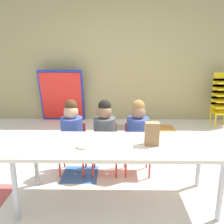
{
  "coord_description": "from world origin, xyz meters",
  "views": [
    {
      "loc": [
        -0.02,
        -2.68,
        1.5
      ],
      "look_at": [
        -0.05,
        -0.26,
        0.86
      ],
      "focal_mm": 38.97,
      "sensor_mm": 36.0,
      "label": 1
    }
  ],
  "objects_px": {
    "seated_child_far_right": "(138,130)",
    "donut_powdered_on_plate": "(82,146)",
    "kid_chair_yellow_stack": "(221,96)",
    "seated_child_near_camera": "(72,130)",
    "paper_plate_near_edge": "(82,148)",
    "folded_activity_table": "(62,96)",
    "paper_bag_brown": "(152,134)",
    "craft_table": "(117,149)",
    "donut_powdered_loose": "(152,142)",
    "seated_child_middle_seat": "(105,130)"
  },
  "relations": [
    {
      "from": "seated_child_middle_seat",
      "to": "donut_powdered_on_plate",
      "type": "distance_m",
      "value": 0.71
    },
    {
      "from": "seated_child_near_camera",
      "to": "kid_chair_yellow_stack",
      "type": "relative_size",
      "value": 0.88
    },
    {
      "from": "kid_chair_yellow_stack",
      "to": "folded_activity_table",
      "type": "bearing_deg",
      "value": 176.49
    },
    {
      "from": "seated_child_middle_seat",
      "to": "paper_bag_brown",
      "type": "xyz_separation_m",
      "value": [
        0.47,
        -0.59,
        0.17
      ]
    },
    {
      "from": "folded_activity_table",
      "to": "paper_plate_near_edge",
      "type": "relative_size",
      "value": 6.04
    },
    {
      "from": "donut_powdered_on_plate",
      "to": "donut_powdered_loose",
      "type": "bearing_deg",
      "value": 11.57
    },
    {
      "from": "folded_activity_table",
      "to": "paper_plate_near_edge",
      "type": "distance_m",
      "value": 3.01
    },
    {
      "from": "donut_powdered_loose",
      "to": "seated_child_near_camera",
      "type": "bearing_deg",
      "value": 147.68
    },
    {
      "from": "seated_child_far_right",
      "to": "paper_bag_brown",
      "type": "relative_size",
      "value": 4.17
    },
    {
      "from": "paper_bag_brown",
      "to": "donut_powdered_on_plate",
      "type": "relative_size",
      "value": 1.81
    },
    {
      "from": "craft_table",
      "to": "paper_bag_brown",
      "type": "bearing_deg",
      "value": -2.19
    },
    {
      "from": "seated_child_near_camera",
      "to": "seated_child_far_right",
      "type": "bearing_deg",
      "value": 0.0
    },
    {
      "from": "kid_chair_yellow_stack",
      "to": "donut_powdered_loose",
      "type": "bearing_deg",
      "value": -124.28
    },
    {
      "from": "donut_powdered_on_plate",
      "to": "seated_child_near_camera",
      "type": "bearing_deg",
      "value": 107.71
    },
    {
      "from": "craft_table",
      "to": "donut_powdered_loose",
      "type": "height_order",
      "value": "donut_powdered_loose"
    },
    {
      "from": "seated_child_middle_seat",
      "to": "donut_powdered_loose",
      "type": "bearing_deg",
      "value": -48.99
    },
    {
      "from": "paper_plate_near_edge",
      "to": "paper_bag_brown",
      "type": "bearing_deg",
      "value": 8.59
    },
    {
      "from": "craft_table",
      "to": "seated_child_near_camera",
      "type": "distance_m",
      "value": 0.79
    },
    {
      "from": "seated_child_near_camera",
      "to": "folded_activity_table",
      "type": "distance_m",
      "value": 2.29
    },
    {
      "from": "seated_child_far_right",
      "to": "paper_bag_brown",
      "type": "xyz_separation_m",
      "value": [
        0.08,
        -0.59,
        0.17
      ]
    },
    {
      "from": "craft_table",
      "to": "seated_child_far_right",
      "type": "relative_size",
      "value": 2.14
    },
    {
      "from": "paper_plate_near_edge",
      "to": "craft_table",
      "type": "bearing_deg",
      "value": 18.88
    },
    {
      "from": "paper_plate_near_edge",
      "to": "donut_powdered_on_plate",
      "type": "bearing_deg",
      "value": 0.0
    },
    {
      "from": "seated_child_far_right",
      "to": "seated_child_middle_seat",
      "type": "bearing_deg",
      "value": 180.0
    },
    {
      "from": "craft_table",
      "to": "kid_chair_yellow_stack",
      "type": "distance_m",
      "value": 3.32
    },
    {
      "from": "craft_table",
      "to": "seated_child_far_right",
      "type": "xyz_separation_m",
      "value": [
        0.25,
        0.58,
        -0.01
      ]
    },
    {
      "from": "seated_child_middle_seat",
      "to": "seated_child_far_right",
      "type": "height_order",
      "value": "same"
    },
    {
      "from": "seated_child_far_right",
      "to": "folded_activity_table",
      "type": "relative_size",
      "value": 0.84
    },
    {
      "from": "seated_child_middle_seat",
      "to": "paper_plate_near_edge",
      "type": "bearing_deg",
      "value": -104.21
    },
    {
      "from": "kid_chair_yellow_stack",
      "to": "paper_bag_brown",
      "type": "height_order",
      "value": "kid_chair_yellow_stack"
    },
    {
      "from": "seated_child_near_camera",
      "to": "paper_plate_near_edge",
      "type": "bearing_deg",
      "value": -72.29
    },
    {
      "from": "donut_powdered_loose",
      "to": "paper_plate_near_edge",
      "type": "bearing_deg",
      "value": -168.43
    },
    {
      "from": "paper_bag_brown",
      "to": "seated_child_middle_seat",
      "type": "bearing_deg",
      "value": 128.68
    },
    {
      "from": "kid_chair_yellow_stack",
      "to": "folded_activity_table",
      "type": "xyz_separation_m",
      "value": [
        -3.21,
        0.2,
        -0.04
      ]
    },
    {
      "from": "craft_table",
      "to": "donut_powdered_on_plate",
      "type": "height_order",
      "value": "donut_powdered_on_plate"
    },
    {
      "from": "kid_chair_yellow_stack",
      "to": "donut_powdered_on_plate",
      "type": "height_order",
      "value": "kid_chair_yellow_stack"
    },
    {
      "from": "paper_bag_brown",
      "to": "donut_powdered_loose",
      "type": "distance_m",
      "value": 0.1
    },
    {
      "from": "paper_bag_brown",
      "to": "seated_child_near_camera",
      "type": "bearing_deg",
      "value": 145.74
    },
    {
      "from": "kid_chair_yellow_stack",
      "to": "folded_activity_table",
      "type": "height_order",
      "value": "folded_activity_table"
    },
    {
      "from": "seated_child_middle_seat",
      "to": "kid_chair_yellow_stack",
      "type": "relative_size",
      "value": 0.88
    },
    {
      "from": "seated_child_far_right",
      "to": "donut_powdered_on_plate",
      "type": "height_order",
      "value": "seated_child_far_right"
    },
    {
      "from": "seated_child_near_camera",
      "to": "kid_chair_yellow_stack",
      "type": "distance_m",
      "value": 3.3
    },
    {
      "from": "craft_table",
      "to": "paper_plate_near_edge",
      "type": "xyz_separation_m",
      "value": [
        -0.32,
        -0.11,
        0.05
      ]
    },
    {
      "from": "kid_chair_yellow_stack",
      "to": "donut_powdered_loose",
      "type": "distance_m",
      "value": 3.1
    },
    {
      "from": "seated_child_middle_seat",
      "to": "kid_chair_yellow_stack",
      "type": "bearing_deg",
      "value": 42.08
    },
    {
      "from": "folded_activity_table",
      "to": "donut_powdered_on_plate",
      "type": "relative_size",
      "value": 8.92
    },
    {
      "from": "folded_activity_table",
      "to": "donut_powdered_on_plate",
      "type": "height_order",
      "value": "folded_activity_table"
    },
    {
      "from": "seated_child_near_camera",
      "to": "seated_child_middle_seat",
      "type": "distance_m",
      "value": 0.39
    },
    {
      "from": "seated_child_middle_seat",
      "to": "kid_chair_yellow_stack",
      "type": "height_order",
      "value": "kid_chair_yellow_stack"
    },
    {
      "from": "folded_activity_table",
      "to": "paper_bag_brown",
      "type": "bearing_deg",
      "value": -62.41
    }
  ]
}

